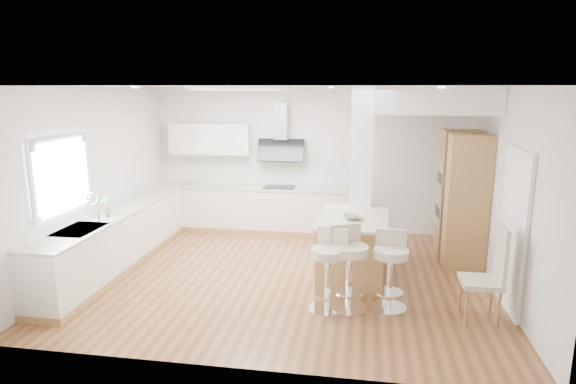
% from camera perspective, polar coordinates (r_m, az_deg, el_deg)
% --- Properties ---
extents(ground, '(6.00, 6.00, 0.00)m').
position_cam_1_polar(ground, '(7.38, -0.12, -9.88)').
color(ground, brown).
rests_on(ground, ground).
extents(ceiling, '(6.00, 5.00, 0.02)m').
position_cam_1_polar(ceiling, '(7.38, -0.12, -9.88)').
color(ceiling, white).
rests_on(ceiling, ground).
extents(wall_back, '(6.00, 0.04, 2.80)m').
position_cam_1_polar(wall_back, '(9.41, 2.32, 3.83)').
color(wall_back, silver).
rests_on(wall_back, ground).
extents(wall_left, '(0.04, 5.00, 2.80)m').
position_cam_1_polar(wall_left, '(8.01, -21.83, 1.46)').
color(wall_left, silver).
rests_on(wall_left, ground).
extents(wall_right, '(0.04, 5.00, 2.80)m').
position_cam_1_polar(wall_right, '(7.14, 24.37, 0.01)').
color(wall_right, silver).
rests_on(wall_right, ground).
extents(skylight, '(4.10, 2.10, 0.06)m').
position_cam_1_polar(skylight, '(7.58, -5.43, 12.14)').
color(skylight, white).
rests_on(skylight, ground).
extents(window_left, '(0.06, 1.28, 1.07)m').
position_cam_1_polar(window_left, '(7.19, -25.34, 2.39)').
color(window_left, white).
rests_on(window_left, ground).
extents(doorway_right, '(0.05, 1.00, 2.10)m').
position_cam_1_polar(doorway_right, '(6.67, 25.16, -4.43)').
color(doorway_right, '#4E453D').
rests_on(doorway_right, ground).
extents(counter_left, '(0.63, 4.50, 1.35)m').
position_cam_1_polar(counter_left, '(8.27, -18.71, -4.70)').
color(counter_left, '#B1844C').
rests_on(counter_left, ground).
extents(counter_back, '(3.62, 0.63, 2.50)m').
position_cam_1_polar(counter_back, '(9.42, -3.44, -0.53)').
color(counter_back, '#B1844C').
rests_on(counter_back, ground).
extents(pillar, '(0.35, 0.35, 2.80)m').
position_cam_1_polar(pillar, '(7.82, 8.63, 1.95)').
color(pillar, white).
rests_on(pillar, ground).
extents(soffit, '(1.78, 2.20, 0.40)m').
position_cam_1_polar(soffit, '(8.21, 16.41, 10.52)').
color(soffit, white).
rests_on(soffit, ground).
extents(oven_column, '(0.63, 1.21, 2.10)m').
position_cam_1_polar(oven_column, '(8.31, 19.86, -0.50)').
color(oven_column, '#B1844C').
rests_on(oven_column, ground).
extents(peninsula, '(1.08, 1.57, 1.00)m').
position_cam_1_polar(peninsula, '(7.28, 7.68, -6.38)').
color(peninsula, '#B1844C').
rests_on(peninsula, ground).
extents(bar_stool_a, '(0.58, 0.58, 1.05)m').
position_cam_1_polar(bar_stool_a, '(6.13, 4.83, -8.74)').
color(bar_stool_a, white).
rests_on(bar_stool_a, ground).
extents(bar_stool_b, '(0.65, 0.65, 1.09)m').
position_cam_1_polar(bar_stool_b, '(6.18, 7.20, -8.42)').
color(bar_stool_b, white).
rests_on(bar_stool_b, ground).
extents(bar_stool_c, '(0.47, 0.47, 1.02)m').
position_cam_1_polar(bar_stool_c, '(6.28, 12.02, -8.59)').
color(bar_stool_c, white).
rests_on(bar_stool_c, ground).
extents(dining_chair, '(0.47, 0.47, 1.19)m').
position_cam_1_polar(dining_chair, '(6.32, 22.93, -8.57)').
color(dining_chair, beige).
rests_on(dining_chair, ground).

